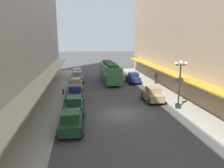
{
  "coord_description": "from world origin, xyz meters",
  "views": [
    {
      "loc": [
        -3.77,
        -19.84,
        7.61
      ],
      "look_at": [
        0.0,
        6.0,
        1.8
      ],
      "focal_mm": 33.43,
      "sensor_mm": 36.0,
      "label": 1
    }
  ],
  "objects": [
    {
      "name": "sidewalk_right",
      "position": [
        7.5,
        0.0,
        0.07
      ],
      "size": [
        3.0,
        60.0,
        0.15
      ],
      "primitive_type": "cube",
      "color": "#99968E",
      "rests_on": "ground"
    },
    {
      "name": "pedestrian_1",
      "position": [
        8.43,
        12.75,
        1.01
      ],
      "size": [
        0.36,
        0.28,
        1.67
      ],
      "color": "#4C4238",
      "rests_on": "sidewalk_right"
    },
    {
      "name": "pedestrian_0",
      "position": [
        8.22,
        12.54,
        1.01
      ],
      "size": [
        0.36,
        0.28,
        1.67
      ],
      "color": "#2D2D33",
      "rests_on": "sidewalk_right"
    },
    {
      "name": "lamp_post_with_clock",
      "position": [
        6.4,
        0.37,
        2.99
      ],
      "size": [
        1.42,
        0.44,
        5.16
      ],
      "color": "black",
      "rests_on": "sidewalk_right"
    },
    {
      "name": "parked_car_5",
      "position": [
        -4.65,
        0.75,
        0.94
      ],
      "size": [
        2.16,
        4.27,
        1.84
      ],
      "color": "#193D23",
      "rests_on": "ground"
    },
    {
      "name": "parked_car_7",
      "position": [
        -4.7,
        5.59,
        0.94
      ],
      "size": [
        2.24,
        4.3,
        1.84
      ],
      "color": "#19234C",
      "rests_on": "ground"
    },
    {
      "name": "parked_car_3",
      "position": [
        4.62,
        3.61,
        0.94
      ],
      "size": [
        2.17,
        4.27,
        1.84
      ],
      "color": "#997F5B",
      "rests_on": "ground"
    },
    {
      "name": "streetcar",
      "position": [
        1.01,
        15.58,
        1.9
      ],
      "size": [
        2.72,
        9.65,
        3.46
      ],
      "color": "#33723F",
      "rests_on": "ground"
    },
    {
      "name": "parked_car_1",
      "position": [
        4.87,
        14.33,
        0.94
      ],
      "size": [
        2.25,
        4.3,
        1.84
      ],
      "color": "#19234C",
      "rests_on": "ground"
    },
    {
      "name": "parked_car_2",
      "position": [
        -4.76,
        -3.52,
        0.94
      ],
      "size": [
        2.26,
        4.3,
        1.84
      ],
      "color": "#193D23",
      "rests_on": "ground"
    },
    {
      "name": "ground_plane",
      "position": [
        0.0,
        0.0,
        0.0
      ],
      "size": [
        200.0,
        200.0,
        0.0
      ],
      "primitive_type": "plane",
      "color": "#424244"
    },
    {
      "name": "parked_car_0",
      "position": [
        -4.7,
        20.77,
        0.94
      ],
      "size": [
        2.2,
        4.28,
        1.84
      ],
      "color": "beige",
      "rests_on": "ground"
    },
    {
      "name": "parked_car_4",
      "position": [
        -4.72,
        10.54,
        0.94
      ],
      "size": [
        2.29,
        4.31,
        1.84
      ],
      "color": "#997F5B",
      "rests_on": "ground"
    },
    {
      "name": "sidewalk_left",
      "position": [
        -7.5,
        0.0,
        0.07
      ],
      "size": [
        3.0,
        60.0,
        0.15
      ],
      "primitive_type": "cube",
      "color": "#99968E",
      "rests_on": "ground"
    },
    {
      "name": "parked_car_6",
      "position": [
        -4.56,
        16.32,
        0.94
      ],
      "size": [
        2.29,
        4.31,
        1.84
      ],
      "color": "slate",
      "rests_on": "ground"
    },
    {
      "name": "fire_hydrant",
      "position": [
        -6.35,
        7.8,
        0.56
      ],
      "size": [
        0.24,
        0.24,
        0.82
      ],
      "color": "#B21E19",
      "rests_on": "sidewalk_left"
    }
  ]
}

